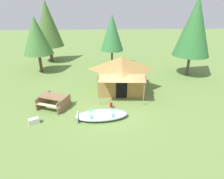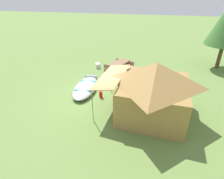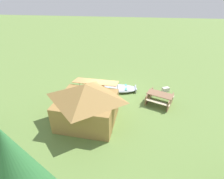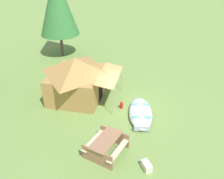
% 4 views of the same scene
% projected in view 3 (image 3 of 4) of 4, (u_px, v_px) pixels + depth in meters
% --- Properties ---
extents(ground_plane, '(80.00, 80.00, 0.00)m').
position_uv_depth(ground_plane, '(109.00, 96.00, 13.45)').
color(ground_plane, olive).
extents(beached_rowboat, '(3.09, 1.51, 0.37)m').
position_uv_depth(beached_rowboat, '(118.00, 88.00, 14.02)').
color(beached_rowboat, '#A6AFBA').
rests_on(beached_rowboat, ground_plane).
extents(canvas_cabin_tent, '(3.75, 4.32, 2.56)m').
position_uv_depth(canvas_cabin_tent, '(87.00, 103.00, 10.28)').
color(canvas_cabin_tent, '#A17940').
rests_on(canvas_cabin_tent, ground_plane).
extents(picnic_table, '(2.15, 2.04, 0.78)m').
position_uv_depth(picnic_table, '(160.00, 98.00, 12.33)').
color(picnic_table, '#8B6548').
rests_on(picnic_table, ground_plane).
extents(cooler_box, '(0.62, 0.52, 0.32)m').
position_uv_depth(cooler_box, '(166.00, 89.00, 13.96)').
color(cooler_box, beige).
rests_on(cooler_box, ground_plane).
extents(fuel_can, '(0.18, 0.18, 0.36)m').
position_uv_depth(fuel_can, '(109.00, 95.00, 13.14)').
color(fuel_can, red).
rests_on(fuel_can, ground_plane).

